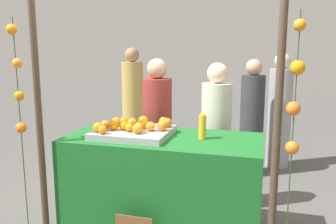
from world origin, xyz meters
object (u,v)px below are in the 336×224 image
at_px(juice_bottle, 202,127).
at_px(orange_0, 163,121).
at_px(vendor_left, 157,136).
at_px(vendor_right, 216,143).
at_px(orange_1, 167,123).
at_px(stall_counter, 164,187).

bearing_deg(juice_bottle, orange_0, 158.43).
bearing_deg(juice_bottle, vendor_left, 132.35).
distance_m(vendor_left, vendor_right, 0.66).
bearing_deg(vendor_left, vendor_right, -1.94).
bearing_deg(vendor_right, vendor_left, 178.06).
distance_m(orange_0, vendor_right, 0.73).
height_order(orange_0, orange_1, orange_1).
bearing_deg(orange_1, juice_bottle, -15.93).
height_order(stall_counter, vendor_left, vendor_left).
bearing_deg(orange_0, stall_counter, -73.60).
height_order(stall_counter, orange_0, orange_0).
distance_m(orange_0, orange_1, 0.08).
xyz_separation_m(juice_bottle, vendor_right, (0.03, 0.67, -0.32)).
distance_m(stall_counter, orange_0, 0.60).
height_order(vendor_left, vendor_right, vendor_left).
bearing_deg(vendor_left, juice_bottle, -47.65).
bearing_deg(stall_counter, juice_bottle, 4.83).
relative_size(stall_counter, orange_0, 21.03).
bearing_deg(orange_0, vendor_right, 49.95).
relative_size(stall_counter, vendor_right, 1.11).
distance_m(orange_1, juice_bottle, 0.36).
xyz_separation_m(orange_0, orange_1, (0.06, -0.06, 0.00)).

